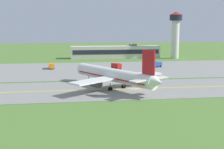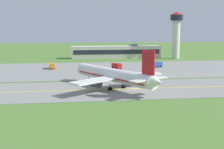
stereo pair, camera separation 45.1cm
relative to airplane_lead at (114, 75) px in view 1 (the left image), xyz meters
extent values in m
plane|color=#517A33|center=(5.69, -1.27, -4.13)|extent=(500.00, 500.00, 0.00)
cube|color=gray|center=(5.69, -1.27, -4.08)|extent=(240.00, 28.00, 0.10)
cube|color=gray|center=(15.69, 40.73, -4.08)|extent=(140.00, 52.00, 0.10)
cube|color=yellow|center=(5.69, -1.27, -4.03)|extent=(220.00, 0.60, 0.01)
cylinder|color=white|center=(-0.25, 0.42, 0.07)|extent=(20.83, 31.26, 4.00)
cone|color=white|center=(-9.56, 16.06, 0.07)|extent=(4.60, 4.18, 3.80)
cone|color=white|center=(9.16, -15.39, 0.47)|extent=(4.56, 4.49, 3.40)
cube|color=red|center=(-0.25, 0.42, -0.43)|extent=(19.51, 28.96, 0.36)
cube|color=#1E232D|center=(-8.43, 14.17, 0.77)|extent=(3.84, 3.29, 0.70)
cube|color=white|center=(-6.43, -5.82, -0.43)|extent=(14.70, 13.14, 0.50)
cylinder|color=#47474C|center=(-5.73, -3.08, -1.83)|extent=(3.72, 4.10, 2.30)
cylinder|color=black|center=(-6.55, -1.70, -1.83)|extent=(1.93, 1.29, 2.10)
cube|color=white|center=(8.18, 2.88, -0.43)|extent=(15.69, 10.23, 0.50)
cylinder|color=#47474C|center=(5.44, 3.57, -1.83)|extent=(3.72, 4.10, 2.30)
cylinder|color=black|center=(4.62, 4.95, -1.83)|extent=(1.93, 1.29, 2.10)
cube|color=red|center=(7.42, -12.47, 5.32)|extent=(2.59, 3.99, 6.50)
cube|color=white|center=(4.78, -14.28, 0.87)|extent=(6.24, 5.51, 0.30)
cube|color=white|center=(10.28, -11.00, 0.87)|extent=(6.45, 4.69, 0.30)
cylinder|color=slate|center=(-6.90, 11.59, -2.76)|extent=(0.24, 0.24, 1.65)
cylinder|color=black|center=(-6.90, 11.59, -3.58)|extent=(0.86, 1.12, 1.10)
cylinder|color=slate|center=(-1.46, -2.63, -2.76)|extent=(0.24, 0.24, 1.65)
cylinder|color=black|center=(-1.70, -2.77, -3.58)|extent=(0.86, 1.12, 1.10)
cylinder|color=black|center=(-1.22, -2.49, -3.58)|extent=(0.86, 1.12, 1.10)
cylinder|color=slate|center=(3.01, 0.03, -2.76)|extent=(0.24, 0.24, 1.65)
cylinder|color=black|center=(2.77, -0.11, -3.58)|extent=(0.86, 1.12, 1.10)
cylinder|color=black|center=(3.24, 0.17, -3.58)|extent=(0.86, 1.12, 1.10)
cube|color=orange|center=(-21.45, 48.07, -2.63)|extent=(2.15, 1.97, 1.80)
cube|color=#1E232D|center=(-21.52, 48.83, -2.32)|extent=(1.84, 0.28, 0.81)
cube|color=orange|center=(-21.19, 45.08, -2.53)|extent=(2.46, 4.37, 2.00)
cylinder|color=orange|center=(-21.45, 48.07, -1.63)|extent=(0.20, 0.20, 0.18)
cylinder|color=black|center=(-22.45, 47.98, -3.68)|extent=(0.38, 0.92, 0.90)
cylinder|color=black|center=(-20.46, 48.16, -3.68)|extent=(0.38, 0.92, 0.90)
cylinder|color=black|center=(-22.16, 44.15, -3.68)|extent=(0.38, 0.92, 0.90)
cylinder|color=black|center=(-20.07, 44.34, -3.68)|extent=(0.38, 0.92, 0.90)
cube|color=red|center=(6.31, 43.51, -2.63)|extent=(2.51, 2.40, 1.80)
cube|color=#1E232D|center=(6.04, 44.23, -2.32)|extent=(1.76, 0.77, 0.81)
cube|color=red|center=(7.39, 40.71, -2.53)|extent=(3.47, 4.67, 2.00)
cylinder|color=orange|center=(6.31, 43.51, -1.63)|extent=(0.20, 0.20, 0.18)
cylinder|color=black|center=(5.38, 43.15, -3.68)|extent=(0.60, 0.95, 0.90)
cylinder|color=black|center=(7.24, 43.87, -3.68)|extent=(0.60, 0.95, 0.90)
cylinder|color=black|center=(6.71, 39.55, -3.68)|extent=(0.60, 0.95, 0.90)
cylinder|color=black|center=(8.67, 40.31, -3.68)|extent=(0.60, 0.95, 0.90)
cube|color=#264CA5|center=(27.64, 45.16, -2.63)|extent=(2.42, 2.53, 1.80)
cube|color=#1E232D|center=(28.35, 45.45, -2.32)|extent=(0.80, 1.75, 0.81)
cube|color=#264CA5|center=(24.86, 44.03, -2.53)|extent=(4.68, 3.53, 2.00)
cylinder|color=orange|center=(27.64, 45.16, -1.63)|extent=(0.20, 0.20, 0.18)
cylinder|color=black|center=(27.26, 46.09, -3.68)|extent=(0.95, 0.62, 0.90)
cylinder|color=black|center=(28.02, 44.23, -3.68)|extent=(0.95, 0.62, 0.90)
cylinder|color=black|center=(23.69, 44.69, -3.68)|extent=(0.95, 0.62, 0.90)
cylinder|color=black|center=(24.48, 42.74, -3.68)|extent=(0.95, 0.62, 0.90)
cube|color=beige|center=(13.51, 87.43, -0.60)|extent=(52.18, 8.11, 7.06)
cube|color=#1E232D|center=(13.51, 83.33, -0.25)|extent=(50.10, 0.10, 2.54)
cube|color=slate|center=(23.95, 87.43, 3.53)|extent=(4.00, 4.00, 1.20)
cylinder|color=silver|center=(47.57, 80.86, 6.75)|extent=(4.40, 4.40, 21.76)
cylinder|color=#1E232D|center=(47.57, 80.86, 19.22)|extent=(7.20, 7.20, 3.20)
cone|color=maroon|center=(47.57, 80.86, 21.72)|extent=(7.60, 7.60, 1.80)
cone|color=orange|center=(0.17, -12.77, -3.83)|extent=(0.44, 0.44, 0.60)
camera|label=1|loc=(-13.08, -90.35, 14.98)|focal=49.08mm
camera|label=2|loc=(-12.63, -90.41, 14.98)|focal=49.08mm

